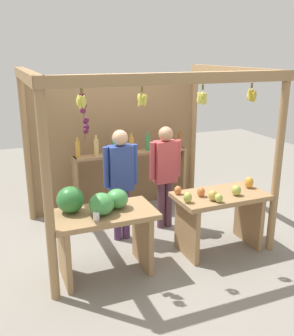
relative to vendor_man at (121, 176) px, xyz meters
name	(u,v)px	position (x,y,z in m)	size (l,w,h in m)	color
ground_plane	(141,232)	(0.32, 0.07, -0.93)	(12.00, 12.00, 0.00)	gray
market_stall	(129,133)	(0.31, 0.54, 0.45)	(2.95, 2.30, 2.33)	#99754C
fruit_counter_left	(99,219)	(-0.51, -0.73, -0.23)	(1.19, 0.66, 1.08)	#99754C
fruit_counter_right	(219,209)	(1.09, -0.76, -0.35)	(1.19, 0.64, 0.94)	#99754C
bottle_shelf_unit	(131,164)	(0.46, 0.89, -0.13)	(1.89, 0.22, 1.34)	#99754C
vendor_man	(121,176)	(0.00, 0.00, 0.00)	(0.48, 0.21, 1.56)	#512E5A
vendor_woman	(165,169)	(0.71, 0.12, -0.02)	(0.48, 0.21, 1.53)	#563344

